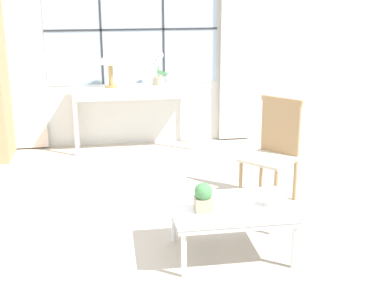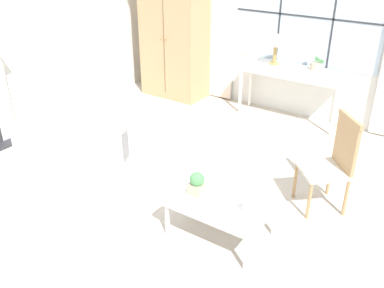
{
  "view_description": "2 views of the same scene",
  "coord_description": "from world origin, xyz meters",
  "px_view_note": "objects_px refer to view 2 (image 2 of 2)",
  "views": [
    {
      "loc": [
        -0.36,
        -3.8,
        2.04
      ],
      "look_at": [
        0.29,
        0.18,
        0.81
      ],
      "focal_mm": 50.0,
      "sensor_mm": 36.0,
      "label": 1
    },
    {
      "loc": [
        2.13,
        -2.94,
        2.6
      ],
      "look_at": [
        -0.02,
        0.2,
        0.65
      ],
      "focal_mm": 40.0,
      "sensor_mm": 36.0,
      "label": 2
    }
  ],
  "objects_px": {
    "coffee_table": "(222,202)",
    "potted_plant_small": "(197,183)",
    "table_lamp": "(276,40)",
    "armchair_upholstered": "(74,152)",
    "armoire": "(175,33)",
    "side_chair_wooden": "(334,159)",
    "potted_orchid": "(317,59)",
    "pillar_candle": "(248,207)",
    "console_table": "(292,73)"
  },
  "relations": [
    {
      "from": "coffee_table",
      "to": "potted_plant_small",
      "type": "relative_size",
      "value": 4.23
    },
    {
      "from": "table_lamp",
      "to": "armchair_upholstered",
      "type": "bearing_deg",
      "value": -112.56
    },
    {
      "from": "armchair_upholstered",
      "to": "coffee_table",
      "type": "relative_size",
      "value": 1.35
    },
    {
      "from": "armoire",
      "to": "table_lamp",
      "type": "bearing_deg",
      "value": 1.82
    },
    {
      "from": "armchair_upholstered",
      "to": "side_chair_wooden",
      "type": "bearing_deg",
      "value": 20.51
    },
    {
      "from": "armoire",
      "to": "armchair_upholstered",
      "type": "relative_size",
      "value": 1.68
    },
    {
      "from": "armoire",
      "to": "potted_orchid",
      "type": "bearing_deg",
      "value": 2.94
    },
    {
      "from": "armchair_upholstered",
      "to": "coffee_table",
      "type": "xyz_separation_m",
      "value": [
        2.01,
        -0.04,
        0.11
      ]
    },
    {
      "from": "armchair_upholstered",
      "to": "potted_orchid",
      "type": "bearing_deg",
      "value": 58.58
    },
    {
      "from": "armchair_upholstered",
      "to": "coffee_table",
      "type": "height_order",
      "value": "armchair_upholstered"
    },
    {
      "from": "potted_orchid",
      "to": "pillar_candle",
      "type": "distance_m",
      "value": 3.08
    },
    {
      "from": "console_table",
      "to": "side_chair_wooden",
      "type": "height_order",
      "value": "side_chair_wooden"
    },
    {
      "from": "table_lamp",
      "to": "side_chair_wooden",
      "type": "relative_size",
      "value": 0.46
    },
    {
      "from": "armchair_upholstered",
      "to": "pillar_candle",
      "type": "height_order",
      "value": "armchair_upholstered"
    },
    {
      "from": "coffee_table",
      "to": "pillar_candle",
      "type": "distance_m",
      "value": 0.32
    },
    {
      "from": "table_lamp",
      "to": "potted_orchid",
      "type": "bearing_deg",
      "value": 6.2
    },
    {
      "from": "potted_orchid",
      "to": "coffee_table",
      "type": "relative_size",
      "value": 0.44
    },
    {
      "from": "side_chair_wooden",
      "to": "potted_plant_small",
      "type": "relative_size",
      "value": 4.56
    },
    {
      "from": "potted_orchid",
      "to": "potted_plant_small",
      "type": "distance_m",
      "value": 3.02
    },
    {
      "from": "console_table",
      "to": "potted_plant_small",
      "type": "relative_size",
      "value": 7.0
    },
    {
      "from": "armoire",
      "to": "console_table",
      "type": "relative_size",
      "value": 1.38
    },
    {
      "from": "potted_orchid",
      "to": "console_table",
      "type": "bearing_deg",
      "value": -171.99
    },
    {
      "from": "table_lamp",
      "to": "side_chair_wooden",
      "type": "distance_m",
      "value": 2.44
    },
    {
      "from": "armoire",
      "to": "armchair_upholstered",
      "type": "height_order",
      "value": "armoire"
    },
    {
      "from": "table_lamp",
      "to": "coffee_table",
      "type": "relative_size",
      "value": 0.49
    },
    {
      "from": "potted_orchid",
      "to": "side_chair_wooden",
      "type": "height_order",
      "value": "potted_orchid"
    },
    {
      "from": "coffee_table",
      "to": "pillar_candle",
      "type": "bearing_deg",
      "value": -12.25
    },
    {
      "from": "armoire",
      "to": "table_lamp",
      "type": "relative_size",
      "value": 4.62
    },
    {
      "from": "pillar_candle",
      "to": "side_chair_wooden",
      "type": "bearing_deg",
      "value": 71.22
    },
    {
      "from": "coffee_table",
      "to": "pillar_candle",
      "type": "xyz_separation_m",
      "value": [
        0.29,
        -0.06,
        0.1
      ]
    },
    {
      "from": "console_table",
      "to": "potted_orchid",
      "type": "height_order",
      "value": "potted_orchid"
    },
    {
      "from": "coffee_table",
      "to": "pillar_candle",
      "type": "height_order",
      "value": "pillar_candle"
    },
    {
      "from": "console_table",
      "to": "coffee_table",
      "type": "xyz_separation_m",
      "value": [
        0.56,
        -2.88,
        -0.35
      ]
    },
    {
      "from": "pillar_candle",
      "to": "console_table",
      "type": "bearing_deg",
      "value": 106.25
    },
    {
      "from": "armoire",
      "to": "console_table",
      "type": "height_order",
      "value": "armoire"
    },
    {
      "from": "armchair_upholstered",
      "to": "armoire",
      "type": "bearing_deg",
      "value": 101.6
    },
    {
      "from": "armoire",
      "to": "potted_orchid",
      "type": "xyz_separation_m",
      "value": [
        2.33,
        0.12,
        -0.09
      ]
    },
    {
      "from": "armoire",
      "to": "pillar_candle",
      "type": "height_order",
      "value": "armoire"
    },
    {
      "from": "table_lamp",
      "to": "pillar_candle",
      "type": "bearing_deg",
      "value": -68.82
    },
    {
      "from": "side_chair_wooden",
      "to": "coffee_table",
      "type": "bearing_deg",
      "value": -122.76
    },
    {
      "from": "potted_plant_small",
      "to": "pillar_candle",
      "type": "height_order",
      "value": "potted_plant_small"
    },
    {
      "from": "table_lamp",
      "to": "potted_plant_small",
      "type": "relative_size",
      "value": 2.09
    },
    {
      "from": "table_lamp",
      "to": "armchair_upholstered",
      "type": "relative_size",
      "value": 0.36
    },
    {
      "from": "console_table",
      "to": "armchair_upholstered",
      "type": "xyz_separation_m",
      "value": [
        -1.45,
        -2.84,
        -0.47
      ]
    },
    {
      "from": "armoire",
      "to": "console_table",
      "type": "distance_m",
      "value": 2.05
    },
    {
      "from": "potted_orchid",
      "to": "table_lamp",
      "type": "bearing_deg",
      "value": -173.8
    },
    {
      "from": "coffee_table",
      "to": "side_chair_wooden",
      "type": "bearing_deg",
      "value": 57.24
    },
    {
      "from": "potted_plant_small",
      "to": "pillar_candle",
      "type": "xyz_separation_m",
      "value": [
        0.52,
        -0.0,
        -0.05
      ]
    },
    {
      "from": "console_table",
      "to": "side_chair_wooden",
      "type": "xyz_separation_m",
      "value": [
        1.23,
        -1.84,
        -0.17
      ]
    },
    {
      "from": "potted_orchid",
      "to": "pillar_candle",
      "type": "bearing_deg",
      "value": -79.73
    }
  ]
}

